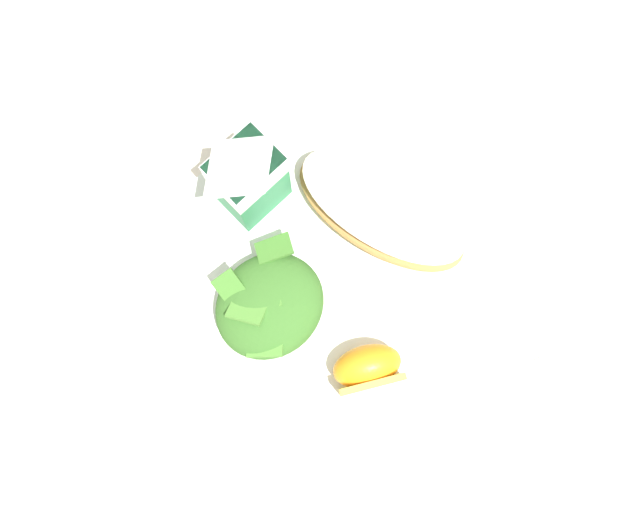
% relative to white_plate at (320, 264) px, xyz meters
% --- Properties ---
extents(ground, '(3.00, 3.00, 0.00)m').
position_rel_white_plate_xyz_m(ground, '(0.00, 0.00, -0.01)').
color(ground, beige).
extents(white_plate, '(0.28, 0.28, 0.02)m').
position_rel_white_plate_xyz_m(white_plate, '(0.00, 0.00, 0.00)').
color(white_plate, white).
rests_on(white_plate, ground).
extents(cheesy_pizza_bread, '(0.12, 0.18, 0.04)m').
position_rel_white_plate_xyz_m(cheesy_pizza_bread, '(0.07, -0.01, 0.03)').
color(cheesy_pizza_bread, '#B77F42').
rests_on(cheesy_pizza_bread, white_plate).
extents(green_salad_pile, '(0.11, 0.09, 0.05)m').
position_rel_white_plate_xyz_m(green_salad_pile, '(-0.06, 0.00, 0.03)').
color(green_salad_pile, '#336023').
rests_on(green_salad_pile, white_plate).
extents(milk_carton, '(0.06, 0.05, 0.11)m').
position_rel_white_plate_xyz_m(milk_carton, '(-0.00, 0.09, 0.07)').
color(milk_carton, '#2D8451').
rests_on(milk_carton, white_plate).
extents(orange_wedge_front, '(0.07, 0.06, 0.04)m').
position_rel_white_plate_xyz_m(orange_wedge_front, '(-0.04, -0.10, 0.03)').
color(orange_wedge_front, orange).
rests_on(orange_wedge_front, white_plate).
extents(paper_napkin, '(0.14, 0.14, 0.00)m').
position_rel_white_plate_xyz_m(paper_napkin, '(0.02, -0.24, -0.01)').
color(paper_napkin, white).
rests_on(paper_napkin, ground).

